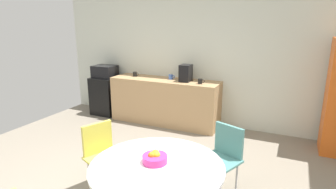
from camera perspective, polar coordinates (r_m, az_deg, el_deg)
The scene contains 12 objects.
wall_back at distance 5.52m, azimuth 5.96°, elevation 7.39°, with size 6.00×0.10×2.60m, color silver.
counter_block at distance 5.57m, azimuth -0.68°, elevation -1.40°, with size 2.19×0.60×0.90m, color tan.
mini_fridge at distance 6.31m, azimuth -12.62°, elevation -0.18°, with size 0.54×0.54×0.82m, color black.
microwave at distance 6.20m, azimuth -12.90°, elevation 4.65°, with size 0.48×0.38×0.26m, color black.
round_table at distance 2.65m, azimuth -2.27°, elevation -16.49°, with size 1.23×1.23×0.75m.
chair_teal at distance 3.38m, azimuth 11.42°, elevation -11.52°, with size 0.55×0.55×0.83m.
chair_yellow at distance 3.46m, azimuth -13.49°, elevation -10.97°, with size 0.55×0.55×0.83m.
fruit_bowl at distance 2.61m, azimuth -2.73°, elevation -12.94°, with size 0.23×0.23×0.11m.
mug_white at distance 5.09m, azimuth 6.66°, elevation 2.72°, with size 0.13×0.08×0.09m.
mug_green at distance 5.80m, azimuth -6.82°, elevation 4.19°, with size 0.13×0.08×0.09m.
mug_red at distance 5.47m, azimuth 0.60°, elevation 3.66°, with size 0.13×0.08×0.09m.
coffee_maker at distance 5.26m, azimuth 3.67°, elevation 4.43°, with size 0.20×0.24×0.32m, color black.
Camera 1 is at (1.75, -2.19, 2.00)m, focal length 29.58 mm.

